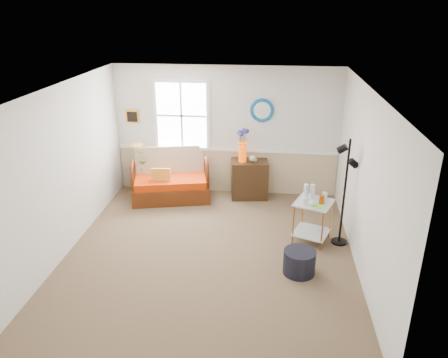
# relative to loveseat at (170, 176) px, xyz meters

# --- Properties ---
(floor) EXTENTS (4.50, 5.00, 0.01)m
(floor) POSITION_rel_loveseat_xyz_m (1.07, -1.99, -0.49)
(floor) COLOR brown
(floor) RESTS_ON ground
(ceiling) EXTENTS (4.50, 5.00, 0.01)m
(ceiling) POSITION_rel_loveseat_xyz_m (1.07, -1.99, 2.11)
(ceiling) COLOR white
(ceiling) RESTS_ON walls
(walls) EXTENTS (4.51, 5.01, 2.60)m
(walls) POSITION_rel_loveseat_xyz_m (1.07, -1.99, 0.81)
(walls) COLOR silver
(walls) RESTS_ON floor
(wainscot) EXTENTS (4.46, 0.02, 0.90)m
(wainscot) POSITION_rel_loveseat_xyz_m (1.07, 0.49, -0.04)
(wainscot) COLOR tan
(wainscot) RESTS_ON walls
(chair_rail) EXTENTS (4.46, 0.04, 0.06)m
(chair_rail) POSITION_rel_loveseat_xyz_m (1.07, 0.48, 0.43)
(chair_rail) COLOR white
(chair_rail) RESTS_ON walls
(window) EXTENTS (1.14, 0.06, 1.44)m
(window) POSITION_rel_loveseat_xyz_m (0.17, 0.48, 1.11)
(window) COLOR white
(window) RESTS_ON walls
(picture) EXTENTS (0.28, 0.03, 0.28)m
(picture) POSITION_rel_loveseat_xyz_m (-0.85, 0.49, 1.06)
(picture) COLOR orange
(picture) RESTS_ON walls
(mirror) EXTENTS (0.47, 0.07, 0.47)m
(mirror) POSITION_rel_loveseat_xyz_m (1.77, 0.49, 1.26)
(mirror) COLOR #0F83C2
(mirror) RESTS_ON walls
(loveseat) EXTENTS (1.66, 1.18, 0.99)m
(loveseat) POSITION_rel_loveseat_xyz_m (0.00, 0.00, 0.00)
(loveseat) COLOR #4B2109
(loveseat) RESTS_ON floor
(throw_pillow) EXTENTS (0.38, 0.12, 0.37)m
(throw_pillow) POSITION_rel_loveseat_xyz_m (-0.15, -0.17, 0.01)
(throw_pillow) COLOR #C45610
(throw_pillow) RESTS_ON loveseat
(lamp_stand) EXTENTS (0.41, 0.41, 0.56)m
(lamp_stand) POSITION_rel_loveseat_xyz_m (-0.70, 0.31, -0.21)
(lamp_stand) COLOR #331F0E
(lamp_stand) RESTS_ON floor
(table_lamp) EXTENTS (0.36, 0.36, 0.46)m
(table_lamp) POSITION_rel_loveseat_xyz_m (-0.72, 0.30, 0.30)
(table_lamp) COLOR gold
(table_lamp) RESTS_ON lamp_stand
(potted_plant) EXTENTS (0.52, 0.53, 0.31)m
(potted_plant) POSITION_rel_loveseat_xyz_m (-0.60, 0.23, 0.22)
(potted_plant) COLOR #4E7B34
(potted_plant) RESTS_ON lamp_stand
(cabinet) EXTENTS (0.78, 0.56, 0.78)m
(cabinet) POSITION_rel_loveseat_xyz_m (1.57, 0.25, -0.10)
(cabinet) COLOR #331F0E
(cabinet) RESTS_ON floor
(flower_vase) EXTENTS (0.21, 0.21, 0.66)m
(flower_vase) POSITION_rel_loveseat_xyz_m (1.42, 0.20, 0.62)
(flower_vase) COLOR #E24602
(flower_vase) RESTS_ON cabinet
(side_table) EXTENTS (0.73, 0.73, 0.71)m
(side_table) POSITION_rel_loveseat_xyz_m (2.70, -1.42, -0.14)
(side_table) COLOR #AE7436
(side_table) RESTS_ON floor
(tabletop_items) EXTENTS (0.44, 0.44, 0.26)m
(tabletop_items) POSITION_rel_loveseat_xyz_m (2.70, -1.42, 0.35)
(tabletop_items) COLOR silver
(tabletop_items) RESTS_ON side_table
(floor_lamp) EXTENTS (0.31, 0.31, 1.79)m
(floor_lamp) POSITION_rel_loveseat_xyz_m (3.16, -1.42, 0.40)
(floor_lamp) COLOR black
(floor_lamp) RESTS_ON floor
(ottoman) EXTENTS (0.61, 0.61, 0.36)m
(ottoman) POSITION_rel_loveseat_xyz_m (2.45, -2.38, -0.31)
(ottoman) COLOR black
(ottoman) RESTS_ON floor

